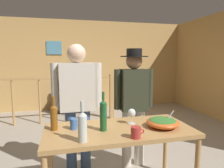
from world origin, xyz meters
TOP-DOWN VIEW (x-y plane):
  - ground_plane at (0.00, 0.00)m, footprint 8.18×8.18m
  - back_wall at (0.00, 3.15)m, footprint 6.09×0.10m
  - framed_picture at (-0.84, 3.09)m, footprint 0.41×0.03m
  - stair_railing at (-0.64, 1.87)m, footprint 3.40×0.10m
  - tv_console at (-0.47, 2.80)m, footprint 0.90×0.40m
  - flat_screen_tv at (-0.47, 2.77)m, footprint 0.53×0.12m
  - serving_table at (-0.08, -0.88)m, footprint 1.47×0.69m
  - salad_bowl at (0.36, -0.95)m, footprint 0.33×0.33m
  - wine_glass at (0.09, -0.77)m, footprint 0.08×0.08m
  - wine_bottle_clear at (-0.46, -1.12)m, footprint 0.08×0.08m
  - wine_bottle_amber at (-0.70, -0.77)m, footprint 0.07×0.07m
  - wine_bottle_green at (-0.24, -0.90)m, footprint 0.07×0.07m
  - mug_blue at (-0.52, -0.80)m, footprint 0.11×0.07m
  - mug_red at (0.00, -1.15)m, footprint 0.13×0.09m
  - person_standing_left at (-0.44, -0.28)m, footprint 0.61×0.23m
  - person_standing_right at (0.29, -0.28)m, footprint 0.54×0.36m

SIDE VIEW (x-z plane):
  - ground_plane at x=0.00m, z-range 0.00..0.00m
  - tv_console at x=-0.47m, z-range 0.00..0.47m
  - stair_railing at x=-0.64m, z-range 0.14..1.23m
  - serving_table at x=-0.08m, z-range 0.30..1.07m
  - flat_screen_tv at x=-0.47m, z-range 0.50..0.93m
  - mug_red at x=0.00m, z-range 0.76..0.86m
  - salad_bowl at x=0.36m, z-range 0.73..0.90m
  - mug_blue at x=-0.52m, z-range 0.76..0.87m
  - wine_glass at x=0.09m, z-range 0.79..0.96m
  - wine_bottle_amber at x=-0.70m, z-range 0.73..1.06m
  - wine_bottle_clear at x=-0.46m, z-range 0.73..1.07m
  - wine_bottle_green at x=-0.24m, z-range 0.73..1.11m
  - person_standing_right at x=0.29m, z-range 0.14..1.72m
  - person_standing_left at x=-0.44m, z-range 0.15..1.79m
  - back_wall at x=0.00m, z-range 0.00..2.55m
  - framed_picture at x=-0.84m, z-range 1.58..1.94m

